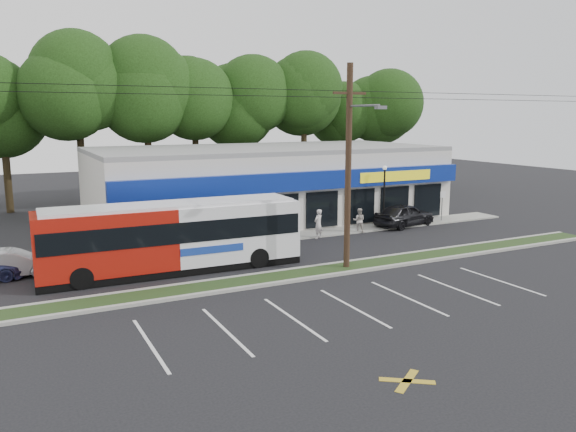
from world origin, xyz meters
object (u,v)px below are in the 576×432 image
(metrobus, at_px, (173,235))
(car_dark, at_px, (404,215))
(lamp_post, at_px, (384,189))
(pedestrian_a, at_px, (318,224))
(pedestrian_b, at_px, (359,220))
(utility_pole, at_px, (346,161))
(car_silver, at_px, (12,263))
(sign_post, at_px, (442,201))

(metrobus, bearing_deg, car_dark, 14.34)
(lamp_post, distance_m, pedestrian_a, 6.06)
(pedestrian_b, bearing_deg, metrobus, 48.68)
(utility_pole, bearing_deg, pedestrian_b, 51.59)
(utility_pole, relative_size, car_silver, 12.45)
(utility_pole, bearing_deg, sign_post, 30.15)
(car_dark, height_order, pedestrian_a, pedestrian_a)
(lamp_post, relative_size, pedestrian_a, 2.31)
(lamp_post, xyz_separation_m, car_dark, (1.53, -0.33, -1.86))
(lamp_post, distance_m, pedestrian_b, 3.16)
(car_dark, bearing_deg, pedestrian_a, 83.47)
(pedestrian_b, bearing_deg, sign_post, -143.06)
(utility_pole, height_order, pedestrian_a, utility_pole)
(utility_pole, xyz_separation_m, pedestrian_b, (5.71, 7.20, -4.60))
(car_dark, bearing_deg, lamp_post, 65.90)
(car_dark, xyz_separation_m, car_silver, (-24.43, -1.52, -0.15))
(sign_post, bearing_deg, car_dark, -178.25)
(pedestrian_a, bearing_deg, lamp_post, 166.97)
(car_dark, distance_m, pedestrian_a, 7.28)
(metrobus, distance_m, car_silver, 7.61)
(lamp_post, height_order, metrobus, lamp_post)
(utility_pole, height_order, car_dark, utility_pole)
(metrobus, height_order, car_dark, metrobus)
(car_dark, distance_m, car_silver, 24.48)
(lamp_post, xyz_separation_m, pedestrian_b, (-2.46, -0.68, -1.86))
(utility_pole, distance_m, lamp_post, 11.67)
(sign_post, height_order, pedestrian_b, sign_post)
(utility_pole, relative_size, car_dark, 10.51)
(metrobus, xyz_separation_m, car_dark, (17.32, 3.97, -0.99))
(sign_post, height_order, metrobus, metrobus)
(utility_pole, distance_m, pedestrian_a, 8.56)
(car_silver, bearing_deg, sign_post, -80.54)
(utility_pole, xyz_separation_m, car_dark, (9.70, 7.54, -4.60))
(car_silver, bearing_deg, metrobus, -102.89)
(car_dark, height_order, pedestrian_b, car_dark)
(lamp_post, relative_size, car_dark, 0.89)
(sign_post, height_order, car_silver, sign_post)
(metrobus, distance_m, pedestrian_a, 10.64)
(lamp_post, xyz_separation_m, car_silver, (-22.91, -1.85, -2.01))
(lamp_post, xyz_separation_m, pedestrian_a, (-5.72, -1.01, -1.75))
(lamp_post, height_order, pedestrian_b, lamp_post)
(car_dark, bearing_deg, car_silver, 81.67)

